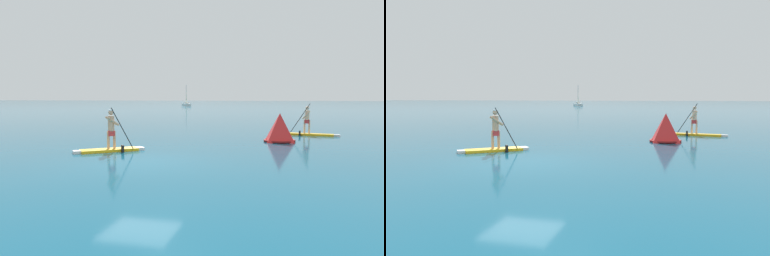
# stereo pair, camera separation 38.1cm
# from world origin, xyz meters

# --- Properties ---
(ground) EXTENTS (440.00, 440.00, 0.00)m
(ground) POSITION_xyz_m (0.00, 0.00, 0.00)
(ground) COLOR #145B7A
(paddleboarder_mid_center) EXTENTS (2.55, 2.18, 1.86)m
(paddleboarder_mid_center) POSITION_xyz_m (-2.08, 1.99, 0.36)
(paddleboarder_mid_center) COLOR yellow
(paddleboarder_mid_center) RESTS_ON ground
(paddleboarder_far_right) EXTENTS (3.43, 0.98, 1.91)m
(paddleboarder_far_right) POSITION_xyz_m (6.23, 10.76, 0.36)
(paddleboarder_far_right) COLOR yellow
(paddleboarder_far_right) RESTS_ON ground
(race_marker_buoy) EXTENTS (1.85, 1.85, 1.44)m
(race_marker_buoy) POSITION_xyz_m (4.66, 7.09, 0.65)
(race_marker_buoy) COLOR red
(race_marker_buoy) RESTS_ON ground
(sailboat_left_horizon) EXTENTS (3.64, 5.11, 5.39)m
(sailboat_left_horizon) POSITION_xyz_m (-20.22, 83.13, 0.71)
(sailboat_left_horizon) COLOR white
(sailboat_left_horizon) RESTS_ON ground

